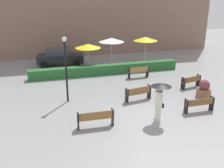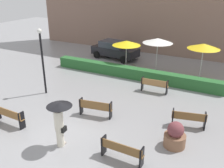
# 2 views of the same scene
# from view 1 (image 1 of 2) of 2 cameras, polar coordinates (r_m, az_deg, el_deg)

# --- Properties ---
(ground_plane) EXTENTS (60.00, 60.00, 0.00)m
(ground_plane) POSITION_cam_1_polar(r_m,az_deg,el_deg) (14.43, 8.45, -7.28)
(ground_plane) COLOR gray
(bench_mid_center) EXTENTS (1.78, 0.63, 0.89)m
(bench_mid_center) POSITION_cam_1_polar(r_m,az_deg,el_deg) (16.32, 5.85, -1.87)
(bench_mid_center) COLOR brown
(bench_mid_center) RESTS_ON ground
(bench_near_left) EXTENTS (1.88, 0.38, 0.88)m
(bench_near_left) POSITION_cam_1_polar(r_m,az_deg,el_deg) (13.09, -3.61, -7.40)
(bench_near_left) COLOR olive
(bench_near_left) RESTS_ON ground
(bench_far_right) EXTENTS (1.63, 0.71, 0.84)m
(bench_far_right) POSITION_cam_1_polar(r_m,az_deg,el_deg) (19.30, 17.05, 0.67)
(bench_far_right) COLOR brown
(bench_far_right) RESTS_ON ground
(bench_back_row) EXTENTS (1.73, 0.46, 0.89)m
(bench_back_row) POSITION_cam_1_polar(r_m,az_deg,el_deg) (20.72, 5.85, 2.80)
(bench_back_row) COLOR #9E7242
(bench_back_row) RESTS_ON ground
(bench_near_right) EXTENTS (1.77, 0.38, 0.83)m
(bench_near_right) POSITION_cam_1_polar(r_m,az_deg,el_deg) (15.52, 18.68, -4.14)
(bench_near_right) COLOR brown
(bench_near_right) RESTS_ON ground
(pedestrian_with_umbrella) EXTENTS (1.04, 1.04, 2.08)m
(pedestrian_with_umbrella) POSITION_cam_1_polar(r_m,az_deg,el_deg) (13.62, 10.45, -2.69)
(pedestrian_with_umbrella) COLOR silver
(pedestrian_with_umbrella) RESTS_ON ground
(planter_pot) EXTENTS (0.93, 0.93, 1.16)m
(planter_pot) POSITION_cam_1_polar(r_m,az_deg,el_deg) (17.82, 19.53, -1.17)
(planter_pot) COLOR brown
(planter_pot) RESTS_ON ground
(lamp_post) EXTENTS (0.28, 0.28, 4.03)m
(lamp_post) POSITION_cam_1_polar(r_m,az_deg,el_deg) (15.73, -10.14, 4.52)
(lamp_post) COLOR black
(lamp_post) RESTS_ON ground
(patio_umbrella_yellow) EXTENTS (2.18, 2.18, 2.32)m
(patio_umbrella_yellow) POSITION_cam_1_polar(r_m,az_deg,el_deg) (22.36, -5.31, 8.32)
(patio_umbrella_yellow) COLOR silver
(patio_umbrella_yellow) RESTS_ON ground
(patio_umbrella_white) EXTENTS (2.25, 2.25, 2.61)m
(patio_umbrella_white) POSITION_cam_1_polar(r_m,az_deg,el_deg) (23.42, -0.12, 9.64)
(patio_umbrella_white) COLOR silver
(patio_umbrella_white) RESTS_ON ground
(patio_umbrella_yellow_far) EXTENTS (2.21, 2.21, 2.56)m
(patio_umbrella_yellow_far) POSITION_cam_1_polar(r_m,az_deg,el_deg) (24.54, 7.35, 9.81)
(patio_umbrella_yellow_far) COLOR silver
(patio_umbrella_yellow_far) RESTS_ON ground
(hedge_strip) EXTENTS (12.50, 0.70, 0.78)m
(hedge_strip) POSITION_cam_1_polar(r_m,az_deg,el_deg) (21.60, -1.29, 3.22)
(hedge_strip) COLOR #28602D
(hedge_strip) RESTS_ON ground
(parked_car) EXTENTS (4.37, 2.35, 1.57)m
(parked_car) POSITION_cam_1_polar(r_m,az_deg,el_deg) (24.67, -11.40, 5.93)
(parked_car) COLOR black
(parked_car) RESTS_ON ground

